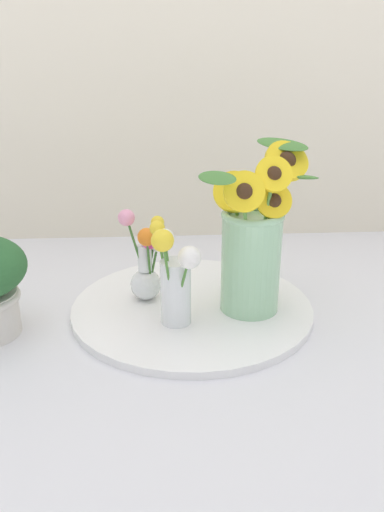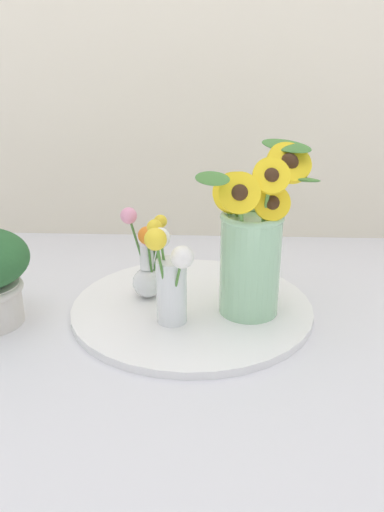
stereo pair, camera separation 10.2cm
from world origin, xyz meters
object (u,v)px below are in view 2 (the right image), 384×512
serving_tray (192,307)px  vase_small_center (170,276)px  vase_bulb_right (147,262)px  mason_jar_sunflowers (253,249)px

serving_tray → vase_small_center: bearing=-114.7°
serving_tray → vase_bulb_right: bearing=163.8°
vase_bulb_right → serving_tray: bearing=-16.2°
vase_small_center → mason_jar_sunflowers: bearing=20.0°
mason_jar_sunflowers → vase_small_center: mason_jar_sunflowers is taller
serving_tray → mason_jar_sunflowers: 0.19m
mason_jar_sunflowers → vase_small_center: size_ratio=1.68×
serving_tray → mason_jar_sunflowers: bearing=-12.5°
serving_tray → vase_bulb_right: size_ratio=2.51×
serving_tray → mason_jar_sunflowers: (0.12, -0.03, 0.14)m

